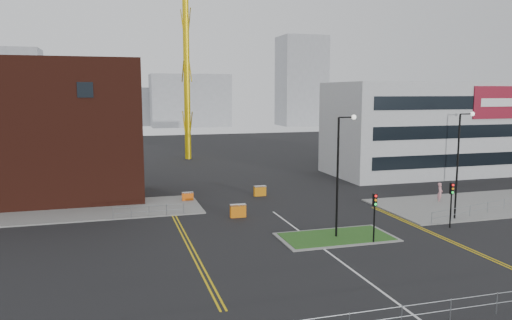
# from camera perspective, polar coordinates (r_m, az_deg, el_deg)

# --- Properties ---
(ground) EXTENTS (200.00, 200.00, 0.00)m
(ground) POSITION_cam_1_polar(r_m,az_deg,el_deg) (30.65, 12.24, -13.12)
(ground) COLOR black
(ground) RESTS_ON ground
(pavement_left) EXTENTS (28.00, 8.00, 0.12)m
(pavement_left) POSITION_cam_1_polar(r_m,az_deg,el_deg) (48.66, -23.15, -5.63)
(pavement_left) COLOR slate
(pavement_left) RESTS_ON ground
(pavement_right) EXTENTS (24.00, 10.00, 0.12)m
(pavement_right) POSITION_cam_1_polar(r_m,az_deg,el_deg) (54.14, 25.83, -4.46)
(pavement_right) COLOR slate
(pavement_right) RESTS_ON ground
(island_kerb) EXTENTS (8.60, 4.60, 0.08)m
(island_kerb) POSITION_cam_1_polar(r_m,az_deg,el_deg) (38.25, 9.14, -8.70)
(island_kerb) COLOR slate
(island_kerb) RESTS_ON ground
(grass_island) EXTENTS (8.00, 4.00, 0.12)m
(grass_island) POSITION_cam_1_polar(r_m,az_deg,el_deg) (38.24, 9.14, -8.67)
(grass_island) COLOR #1D4316
(grass_island) RESTS_ON ground
(brick_building) EXTENTS (24.20, 10.07, 14.24)m
(brick_building) POSITION_cam_1_polar(r_m,az_deg,el_deg) (53.97, -25.93, 2.79)
(brick_building) COLOR #451A11
(brick_building) RESTS_ON ground
(office_block) EXTENTS (25.00, 12.20, 12.00)m
(office_block) POSITION_cam_1_polar(r_m,az_deg,el_deg) (69.78, 18.70, 3.45)
(office_block) COLOR silver
(office_block) RESTS_ON ground
(streetlamp_island) EXTENTS (1.46, 0.36, 9.18)m
(streetlamp_island) POSITION_cam_1_polar(r_m,az_deg,el_deg) (37.18, 9.63, -0.70)
(streetlamp_island) COLOR black
(streetlamp_island) RESTS_ON ground
(streetlamp_right_near) EXTENTS (1.46, 0.36, 9.18)m
(streetlamp_right_near) POSITION_cam_1_polar(r_m,az_deg,el_deg) (45.27, 22.30, 0.34)
(streetlamp_right_near) COLOR black
(streetlamp_right_near) RESTS_ON ground
(traffic_light_island) EXTENTS (0.28, 0.33, 3.65)m
(traffic_light_island) POSITION_cam_1_polar(r_m,az_deg,el_deg) (36.78, 13.41, -5.42)
(traffic_light_island) COLOR black
(traffic_light_island) RESTS_ON ground
(traffic_light_right) EXTENTS (0.28, 0.33, 3.65)m
(traffic_light_right) POSITION_cam_1_polar(r_m,az_deg,el_deg) (42.79, 21.45, -3.89)
(traffic_light_right) COLOR black
(traffic_light_right) RESTS_ON ground
(railing_front) EXTENTS (24.05, 0.05, 1.10)m
(railing_front) POSITION_cam_1_polar(r_m,az_deg,el_deg) (25.66, 18.93, -15.76)
(railing_front) COLOR gray
(railing_front) RESTS_ON ground
(railing_left) EXTENTS (6.05, 0.05, 1.10)m
(railing_left) POSITION_cam_1_polar(r_m,az_deg,el_deg) (44.32, -12.14, -5.53)
(railing_left) COLOR gray
(railing_left) RESTS_ON ground
(railing_right) EXTENTS (19.05, 5.05, 1.10)m
(railing_right) POSITION_cam_1_polar(r_m,az_deg,el_deg) (51.20, 26.50, -4.35)
(railing_right) COLOR gray
(railing_right) RESTS_ON ground
(centre_line) EXTENTS (0.15, 30.00, 0.01)m
(centre_line) POSITION_cam_1_polar(r_m,az_deg,el_deg) (32.30, 10.52, -11.95)
(centre_line) COLOR silver
(centre_line) RESTS_ON ground
(yellow_left_a) EXTENTS (0.12, 24.00, 0.01)m
(yellow_left_a) POSITION_cam_1_polar(r_m,az_deg,el_deg) (37.02, -8.04, -9.30)
(yellow_left_a) COLOR gold
(yellow_left_a) RESTS_ON ground
(yellow_left_b) EXTENTS (0.12, 24.00, 0.01)m
(yellow_left_b) POSITION_cam_1_polar(r_m,az_deg,el_deg) (37.07, -7.58, -9.27)
(yellow_left_b) COLOR gold
(yellow_left_b) RESTS_ON ground
(yellow_right_a) EXTENTS (0.12, 20.00, 0.01)m
(yellow_right_a) POSITION_cam_1_polar(r_m,az_deg,el_deg) (40.38, 20.15, -8.25)
(yellow_right_a) COLOR gold
(yellow_right_a) RESTS_ON ground
(yellow_right_b) EXTENTS (0.12, 20.00, 0.01)m
(yellow_right_b) POSITION_cam_1_polar(r_m,az_deg,el_deg) (40.55, 20.50, -8.20)
(yellow_right_b) COLOR gold
(yellow_right_b) RESTS_ON ground
(skyline_a) EXTENTS (18.00, 12.00, 22.00)m
(skyline_a) POSITION_cam_1_polar(r_m,az_deg,el_deg) (147.37, -26.70, 7.09)
(skyline_a) COLOR gray
(skyline_a) RESTS_ON ground
(skyline_b) EXTENTS (24.00, 12.00, 16.00)m
(skyline_b) POSITION_cam_1_polar(r_m,az_deg,el_deg) (156.91, -7.57, 6.76)
(skyline_b) COLOR gray
(skyline_b) RESTS_ON ground
(skyline_c) EXTENTS (14.00, 12.00, 28.00)m
(skyline_c) POSITION_cam_1_polar(r_m,az_deg,el_deg) (161.23, 5.22, 8.95)
(skyline_c) COLOR gray
(skyline_c) RESTS_ON ground
(skyline_d) EXTENTS (30.00, 12.00, 12.00)m
(skyline_d) POSITION_cam_1_polar(r_m,az_deg,el_deg) (165.22, -14.30, 5.94)
(skyline_d) COLOR gray
(skyline_d) RESTS_ON ground
(pedestrian) EXTENTS (0.85, 0.83, 1.97)m
(pedestrian) POSITION_cam_1_polar(r_m,az_deg,el_deg) (52.30, 20.29, -3.53)
(pedestrian) COLOR pink
(pedestrian) RESTS_ON ground
(barrier_left) EXTENTS (1.13, 0.40, 0.94)m
(barrier_left) POSITION_cam_1_polar(r_m,az_deg,el_deg) (50.15, -7.82, -4.14)
(barrier_left) COLOR #E55A0C
(barrier_left) RESTS_ON ground
(barrier_mid) EXTENTS (1.39, 0.51, 1.15)m
(barrier_mid) POSITION_cam_1_polar(r_m,az_deg,el_deg) (43.56, -2.07, -5.75)
(barrier_mid) COLOR orange
(barrier_mid) RESTS_ON ground
(barrier_right) EXTENTS (1.28, 0.43, 1.07)m
(barrier_right) POSITION_cam_1_polar(r_m,az_deg,el_deg) (52.24, 0.44, -3.50)
(barrier_right) COLOR orange
(barrier_right) RESTS_ON ground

